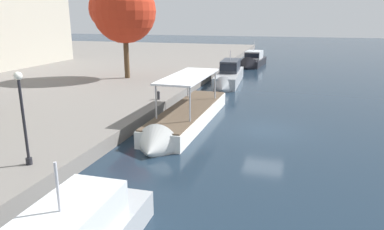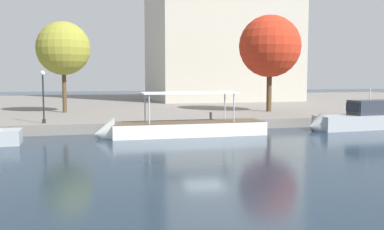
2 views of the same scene
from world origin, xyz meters
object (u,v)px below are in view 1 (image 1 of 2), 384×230
lamp_post (23,114)px  tree_0 (121,10)px  motor_yacht_3 (229,77)px  mooring_bollard_0 (158,95)px  motor_yacht_4 (252,62)px  tour_boat_2 (185,120)px

lamp_post → tree_0: bearing=16.3°
motor_yacht_3 → lamp_post: 25.83m
mooring_bollard_0 → lamp_post: lamp_post is taller
mooring_bollard_0 → motor_yacht_3: bearing=-14.6°
motor_yacht_4 → mooring_bollard_0: bearing=-4.1°
mooring_bollard_0 → tree_0: (8.37, 7.09, 6.41)m
tour_boat_2 → tree_0: 17.36m
tour_boat_2 → motor_yacht_4: motor_yacht_4 is taller
tour_boat_2 → lamp_post: bearing=-22.1°
lamp_post → tour_boat_2: bearing=-22.7°
motor_yacht_4 → lamp_post: lamp_post is taller
motor_yacht_4 → lamp_post: (-40.28, 4.56, 2.48)m
lamp_post → tree_0: tree_0 is taller
motor_yacht_4 → mooring_bollard_0: size_ratio=13.15×
tour_boat_2 → motor_yacht_4: size_ratio=1.43×
tour_boat_2 → motor_yacht_3: bearing=-179.2°
mooring_bollard_0 → lamp_post: bearing=176.7°
tour_boat_2 → mooring_bollard_0: size_ratio=18.76×
tour_boat_2 → tree_0: tree_0 is taller
motor_yacht_4 → tree_0: 22.75m
lamp_post → mooring_bollard_0: bearing=-3.3°
tree_0 → motor_yacht_3: bearing=-69.5°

